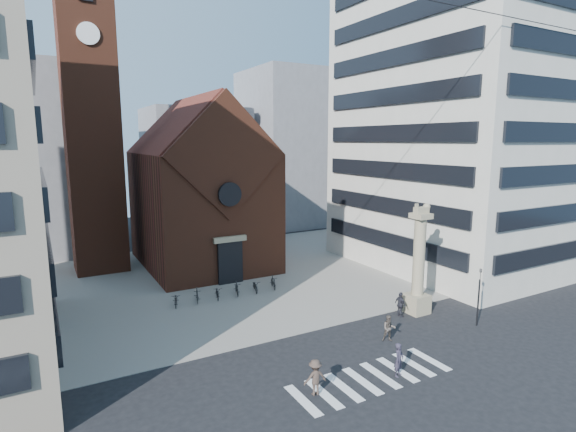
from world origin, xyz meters
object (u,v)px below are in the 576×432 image
(pedestrian_0, at_px, (399,360))
(pedestrian_1, at_px, (389,328))
(lion_column, at_px, (418,270))
(traffic_light, at_px, (479,296))
(scooter_0, at_px, (176,300))
(pedestrian_2, at_px, (400,305))

(pedestrian_0, xyz_separation_m, pedestrian_1, (2.60, 3.72, -0.08))
(lion_column, xyz_separation_m, traffic_light, (1.99, -4.00, -1.17))
(traffic_light, height_order, scooter_0, traffic_light)
(pedestrian_0, xyz_separation_m, scooter_0, (-8.16, 17.08, -0.42))
(lion_column, bearing_deg, pedestrian_2, 180.00)
(pedestrian_1, xyz_separation_m, scooter_0, (-10.76, 13.36, -0.34))
(lion_column, xyz_separation_m, pedestrian_2, (-1.71, 0.00, -2.49))
(lion_column, height_order, pedestrian_2, lion_column)
(pedestrian_0, distance_m, scooter_0, 18.94)
(lion_column, bearing_deg, scooter_0, 146.77)
(pedestrian_0, bearing_deg, traffic_light, -9.55)
(pedestrian_2, bearing_deg, pedestrian_1, 130.79)
(lion_column, relative_size, pedestrian_1, 4.81)
(traffic_light, xyz_separation_m, pedestrian_2, (-3.70, 4.00, -1.32))
(lion_column, bearing_deg, traffic_light, -63.54)
(pedestrian_1, bearing_deg, scooter_0, 161.20)
(pedestrian_0, distance_m, pedestrian_1, 4.54)
(pedestrian_2, height_order, scooter_0, pedestrian_2)
(pedestrian_1, bearing_deg, pedestrian_0, -92.55)
(traffic_light, bearing_deg, pedestrian_0, -165.68)
(pedestrian_0, bearing_deg, scooter_0, 91.67)
(traffic_light, xyz_separation_m, pedestrian_0, (-9.93, -2.53, -1.31))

